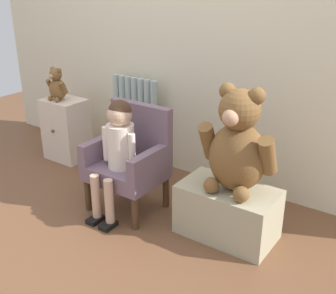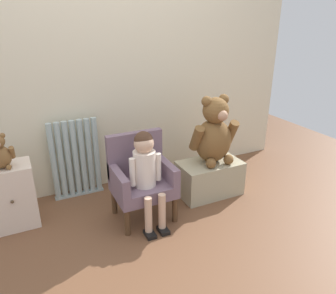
# 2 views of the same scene
# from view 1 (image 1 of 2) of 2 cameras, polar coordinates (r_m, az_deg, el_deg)

# --- Properties ---
(ground_plane) EXTENTS (6.00, 6.00, 0.00)m
(ground_plane) POSITION_cam_1_polar(r_m,az_deg,el_deg) (2.57, -13.72, -12.46)
(ground_plane) COLOR brown
(back_wall) EXTENTS (3.80, 0.05, 2.40)m
(back_wall) POSITION_cam_1_polar(r_m,az_deg,el_deg) (3.05, 2.11, 17.91)
(back_wall) COLOR beige
(back_wall) RESTS_ON ground_plane
(radiator) EXTENTS (0.43, 0.05, 0.71)m
(radiator) POSITION_cam_1_polar(r_m,az_deg,el_deg) (3.34, -4.43, 3.38)
(radiator) COLOR #A5B9B8
(radiator) RESTS_ON ground_plane
(small_dresser) EXTENTS (0.33, 0.28, 0.51)m
(small_dresser) POSITION_cam_1_polar(r_m,az_deg,el_deg) (3.56, -13.64, 2.35)
(small_dresser) COLOR beige
(small_dresser) RESTS_ON ground_plane
(child_armchair) EXTENTS (0.46, 0.39, 0.68)m
(child_armchair) POSITION_cam_1_polar(r_m,az_deg,el_deg) (2.72, -5.11, -1.48)
(child_armchair) COLOR slate
(child_armchair) RESTS_ON ground_plane
(child_figure) EXTENTS (0.25, 0.35, 0.75)m
(child_figure) POSITION_cam_1_polar(r_m,az_deg,el_deg) (2.58, -6.79, 0.68)
(child_figure) COLOR silver
(child_figure) RESTS_ON ground_plane
(low_bench) EXTENTS (0.56, 0.33, 0.31)m
(low_bench) POSITION_cam_1_polar(r_m,az_deg,el_deg) (2.51, 8.04, -8.67)
(low_bench) COLOR tan
(low_bench) RESTS_ON ground_plane
(large_teddy_bear) EXTENTS (0.44, 0.31, 0.60)m
(large_teddy_bear) POSITION_cam_1_polar(r_m,az_deg,el_deg) (2.32, 9.42, 0.14)
(large_teddy_bear) COLOR brown
(large_teddy_bear) RESTS_ON low_bench
(small_teddy_bear) EXTENTS (0.19, 0.13, 0.26)m
(small_teddy_bear) POSITION_cam_1_polar(r_m,az_deg,el_deg) (3.45, -14.80, 8.01)
(small_teddy_bear) COLOR brown
(small_teddy_bear) RESTS_ON small_dresser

